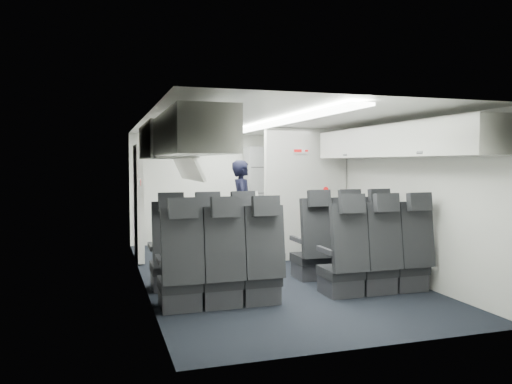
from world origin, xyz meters
TOP-DOWN VIEW (x-y plane):
  - cabin_shell at (0.00, 0.00)m, footprint 3.41×6.01m
  - seat_row_front at (-0.00, -0.53)m, footprint 3.33×0.56m
  - seat_row_mid at (-0.00, -1.43)m, footprint 3.33×0.56m
  - overhead_bin_left_rear at (-1.40, -2.00)m, footprint 0.53×1.80m
  - overhead_bin_left_front_open at (-1.44, -0.25)m, footprint 0.64×1.70m
  - overhead_bin_right_rear at (1.40, -2.00)m, footprint 0.53×1.80m
  - overhead_bin_right_front at (1.40, -0.25)m, footprint 0.53×1.70m
  - bulkhead_partition at (0.98, 0.80)m, footprint 1.40×0.15m
  - galley_unit at (0.95, 2.72)m, footprint 0.85×0.52m
  - boarding_door at (-1.64, 1.55)m, footprint 0.12×1.27m
  - flight_attendant at (0.16, 1.69)m, footprint 0.52×0.67m
  - carry_on_bag at (-1.39, -0.33)m, footprint 0.39×0.27m
  - papers at (0.35, 1.64)m, footprint 0.18×0.05m

SIDE VIEW (x-z plane):
  - seat_row_front at x=0.00m, z-range -0.21..1.02m
  - seat_row_mid at x=0.00m, z-range -0.21..1.02m
  - flight_attendant at x=0.16m, z-range 0.00..1.63m
  - galley_unit at x=0.95m, z-range 0.00..1.90m
  - boarding_door at x=-1.64m, z-range 0.02..1.88m
  - papers at x=0.35m, z-range 0.95..1.07m
  - bulkhead_partition at x=0.98m, z-range 0.01..2.14m
  - cabin_shell at x=0.00m, z-range 0.04..2.21m
  - overhead_bin_left_front_open at x=-1.44m, z-range 1.38..2.10m
  - carry_on_bag at x=-1.39m, z-range 1.67..1.90m
  - overhead_bin_right_front at x=1.40m, z-range 1.66..2.06m
  - overhead_bin_left_rear at x=-1.40m, z-range 1.66..2.06m
  - overhead_bin_right_rear at x=1.40m, z-range 1.66..2.06m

